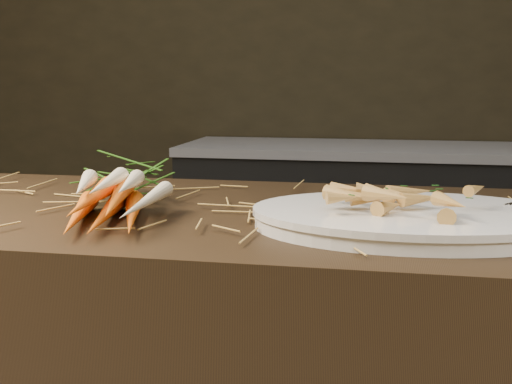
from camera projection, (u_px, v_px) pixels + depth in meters
back_counter at (374, 233)px, 3.07m from camera, size 1.82×0.62×0.84m
straw_bedding at (208, 204)px, 1.22m from camera, size 1.40×0.60×0.02m
root_veg_bunch at (119, 185)px, 1.21m from camera, size 0.28×0.53×0.10m
serving_platter at (411, 221)px, 1.05m from camera, size 0.54×0.38×0.03m
roasted_veg_heap at (412, 196)px, 1.05m from camera, size 0.26×0.20×0.06m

